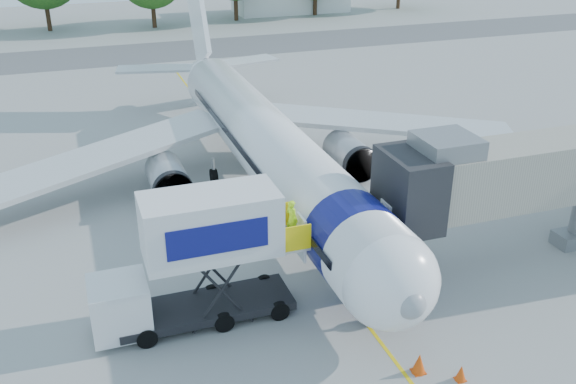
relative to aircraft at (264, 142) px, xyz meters
name	(u,v)px	position (x,y,z in m)	size (l,w,h in m)	color
ground	(289,220)	(0.00, -4.12, -2.95)	(160.00, 160.00, 0.00)	#9B9B98
guidance_line	(289,220)	(0.00, -4.12, -2.94)	(0.15, 70.00, 0.01)	yellow
taxiway_strip	(161,52)	(0.00, 37.88, -2.94)	(120.00, 10.00, 0.01)	#59595B
aircraft	(264,142)	(0.00, 0.00, 0.00)	(34.17, 37.73, 11.35)	white
jet_bridge	(511,175)	(7.99, -11.12, 1.39)	(13.90, 3.20, 6.60)	#A59E8D
catering_hiloader	(196,261)	(-6.27, -11.12, -0.19)	(8.50, 2.44, 5.50)	black
safety_cone_a	(419,364)	(0.52, -16.82, -2.56)	(0.50, 0.50, 0.80)	#DD460B
safety_cone_b	(461,373)	(1.72, -17.67, -2.65)	(0.40, 0.40, 0.63)	#DD460B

